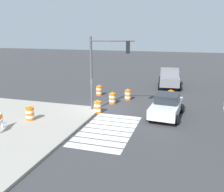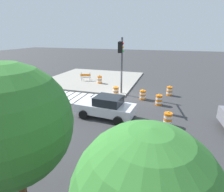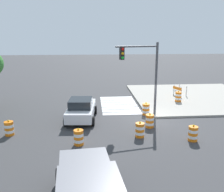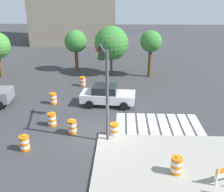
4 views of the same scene
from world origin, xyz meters
name	(u,v)px [view 2 (image 2 of 4)]	position (x,y,z in m)	size (l,w,h in m)	color
ground_plane	(125,97)	(0.00, 0.00, 0.00)	(120.00, 120.00, 0.00)	#38383A
sidewalk_corner	(94,79)	(6.00, -6.00, 0.07)	(12.00, 12.00, 0.15)	#9E998E
crosswalk_stripes	(81,98)	(4.00, 1.80, 0.01)	(5.85, 3.20, 0.02)	silver
sports_car	(106,107)	(0.27, 5.04, 0.81)	(4.43, 2.40, 1.63)	silver
traffic_barrel_near_corner	(127,152)	(-2.37, 9.46, 0.45)	(0.56, 0.56, 1.02)	orange
traffic_barrel_crosswalk_end	(143,95)	(-1.74, 0.33, 0.45)	(0.56, 0.56, 1.02)	orange
traffic_barrel_median_near	(116,91)	(1.00, 0.00, 0.45)	(0.56, 0.56, 1.02)	orange
traffic_barrel_median_far	(168,119)	(-4.15, 5.03, 0.45)	(0.56, 0.56, 1.02)	orange
traffic_barrel_far_curb	(169,91)	(-4.14, -1.74, 0.45)	(0.56, 0.56, 1.02)	orange
traffic_barrel_lane_center	(159,100)	(-3.31, 1.31, 0.45)	(0.56, 0.56, 1.02)	orange
traffic_barrel_on_sidewalk	(100,80)	(4.18, -3.70, 0.60)	(0.56, 0.56, 1.02)	orange
construction_barricade	(86,76)	(6.46, -4.50, 0.72)	(1.43, 1.15, 1.00)	silver
traffic_light_pole	(121,57)	(0.36, 0.51, 3.91)	(0.91, 3.24, 5.50)	#4C4C51
street_tree_corner_lot	(10,124)	(0.24, 13.34, 3.46)	(3.59, 3.59, 5.26)	brown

